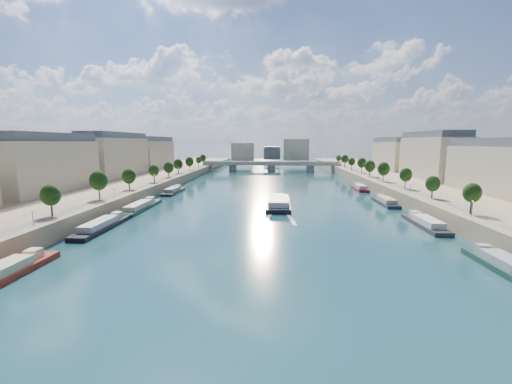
# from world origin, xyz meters

# --- Properties ---
(ground) EXTENTS (700.00, 700.00, 0.00)m
(ground) POSITION_xyz_m (0.00, 100.00, 0.00)
(ground) COLOR #0D3339
(ground) RESTS_ON ground
(quay_left) EXTENTS (44.00, 520.00, 5.00)m
(quay_left) POSITION_xyz_m (-72.00, 100.00, 2.50)
(quay_left) COLOR #9E8460
(quay_left) RESTS_ON ground
(quay_right) EXTENTS (44.00, 520.00, 5.00)m
(quay_right) POSITION_xyz_m (72.00, 100.00, 2.50)
(quay_right) COLOR #9E8460
(quay_right) RESTS_ON ground
(pave_left) EXTENTS (14.00, 520.00, 0.10)m
(pave_left) POSITION_xyz_m (-57.00, 100.00, 5.05)
(pave_left) COLOR gray
(pave_left) RESTS_ON quay_left
(pave_right) EXTENTS (14.00, 520.00, 0.10)m
(pave_right) POSITION_xyz_m (57.00, 100.00, 5.05)
(pave_right) COLOR gray
(pave_right) RESTS_ON quay_right
(trees_left) EXTENTS (4.80, 268.80, 8.26)m
(trees_left) POSITION_xyz_m (-55.00, 102.00, 10.48)
(trees_left) COLOR #382B1E
(trees_left) RESTS_ON ground
(trees_right) EXTENTS (4.80, 268.80, 8.26)m
(trees_right) POSITION_xyz_m (55.00, 110.00, 10.48)
(trees_right) COLOR #382B1E
(trees_right) RESTS_ON ground
(lamps_left) EXTENTS (0.36, 200.36, 4.28)m
(lamps_left) POSITION_xyz_m (-52.50, 90.00, 7.78)
(lamps_left) COLOR black
(lamps_left) RESTS_ON ground
(lamps_right) EXTENTS (0.36, 200.36, 4.28)m
(lamps_right) POSITION_xyz_m (52.50, 105.00, 7.78)
(lamps_right) COLOR black
(lamps_right) RESTS_ON ground
(buildings_left) EXTENTS (16.00, 226.00, 23.20)m
(buildings_left) POSITION_xyz_m (-85.00, 112.00, 16.45)
(buildings_left) COLOR #BBAB8F
(buildings_left) RESTS_ON ground
(buildings_right) EXTENTS (16.00, 226.00, 23.20)m
(buildings_right) POSITION_xyz_m (85.00, 112.00, 16.45)
(buildings_right) COLOR #BBAB8F
(buildings_right) RESTS_ON ground
(skyline) EXTENTS (79.00, 42.00, 22.00)m
(skyline) POSITION_xyz_m (3.19, 319.52, 14.66)
(skyline) COLOR #BBAB8F
(skyline) RESTS_ON ground
(bridge) EXTENTS (112.00, 12.00, 8.15)m
(bridge) POSITION_xyz_m (0.00, 239.04, 5.08)
(bridge) COLOR #C1B79E
(bridge) RESTS_ON ground
(tour_barge) EXTENTS (9.34, 30.55, 4.12)m
(tour_barge) POSITION_xyz_m (3.92, 83.71, 1.20)
(tour_barge) COLOR black
(tour_barge) RESTS_ON ground
(wake) EXTENTS (10.76, 25.99, 0.04)m
(wake) POSITION_xyz_m (3.92, 67.18, 0.02)
(wake) COLOR silver
(wake) RESTS_ON ground
(moored_barges_left) EXTENTS (5.00, 164.18, 3.60)m
(moored_barges_left) POSITION_xyz_m (-45.50, 47.78, 0.84)
(moored_barges_left) COLOR black
(moored_barges_left) RESTS_ON ground
(moored_barges_right) EXTENTS (5.00, 161.02, 3.60)m
(moored_barges_right) POSITION_xyz_m (45.50, 55.53, 0.84)
(moored_barges_right) COLOR black
(moored_barges_right) RESTS_ON ground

